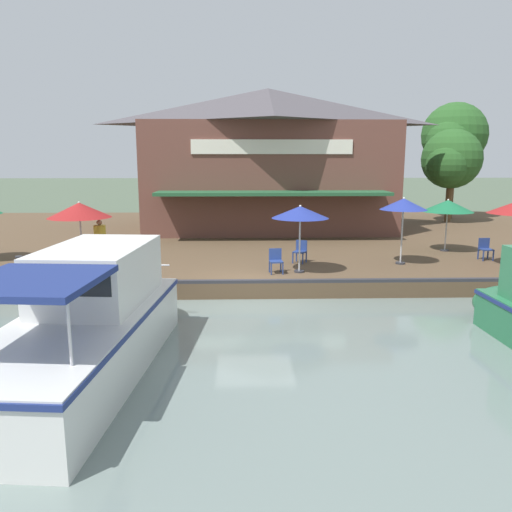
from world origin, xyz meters
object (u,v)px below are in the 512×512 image
object	(u,v)px
patio_umbrella_near_quay_edge	(79,210)
patio_umbrella_back_row	(404,204)
tree_downstream_bank	(453,137)
waterfront_restaurant	(268,159)
patio_umbrella_mid_patio_left	(300,212)
cafe_chair_facing_river	(300,250)
cafe_chair_under_first_umbrella	(485,248)
cafe_chair_back_row_seat	(276,260)
patio_umbrella_by_entrance	(448,206)
person_at_quay_edge	(100,235)
motorboat_fourth_along	(96,319)
tree_behind_restaurant	(451,161)
mooring_post	(20,269)

from	to	relation	value
patio_umbrella_near_quay_edge	patio_umbrella_back_row	xyz separation A→B (m)	(-0.06, 11.90, 0.17)
tree_downstream_bank	waterfront_restaurant	bearing A→B (deg)	-70.65
patio_umbrella_mid_patio_left	cafe_chair_facing_river	distance (m)	2.35
patio_umbrella_back_row	cafe_chair_under_first_umbrella	bearing A→B (deg)	100.87
patio_umbrella_near_quay_edge	cafe_chair_back_row_seat	world-z (taller)	patio_umbrella_near_quay_edge
patio_umbrella_by_entrance	person_at_quay_edge	bearing A→B (deg)	-83.18
waterfront_restaurant	cafe_chair_under_first_umbrella	bearing A→B (deg)	39.64
waterfront_restaurant	motorboat_fourth_along	xyz separation A→B (m)	(18.11, -4.74, -3.52)
cafe_chair_back_row_seat	tree_behind_restaurant	size ratio (longest dim) A/B	0.15
mooring_post	patio_umbrella_by_entrance	bearing A→B (deg)	108.09
tree_behind_restaurant	motorboat_fourth_along	bearing A→B (deg)	-38.55
waterfront_restaurant	cafe_chair_back_row_seat	distance (m)	12.34
patio_umbrella_near_quay_edge	person_at_quay_edge	xyz separation A→B (m)	(-0.99, 0.40, -1.08)
tree_downstream_bank	patio_umbrella_mid_patio_left	bearing A→B (deg)	-36.42
mooring_post	tree_behind_restaurant	xyz separation A→B (m)	(-15.10, 20.00, 3.38)
cafe_chair_under_first_umbrella	mooring_post	world-z (taller)	mooring_post
waterfront_restaurant	person_at_quay_edge	distance (m)	12.15
patio_umbrella_mid_patio_left	tree_behind_restaurant	xyz separation A→B (m)	(-13.87, 10.88, 1.72)
cafe_chair_under_first_umbrella	tree_downstream_bank	size ratio (longest dim) A/B	0.11
patio_umbrella_back_row	tree_downstream_bank	world-z (taller)	tree_downstream_bank
patio_umbrella_back_row	patio_umbrella_near_quay_edge	bearing A→B (deg)	-89.72
waterfront_restaurant	patio_umbrella_mid_patio_left	xyz separation A→B (m)	(11.73, 0.51, -1.84)
cafe_chair_under_first_umbrella	cafe_chair_back_row_seat	bearing A→B (deg)	-75.93
patio_umbrella_back_row	tree_downstream_bank	distance (m)	17.01
cafe_chair_facing_river	tree_downstream_bank	xyz separation A→B (m)	(-14.41, 11.63, 4.86)
patio_umbrella_mid_patio_left	patio_umbrella_back_row	xyz separation A→B (m)	(-1.31, 4.00, 0.15)
patio_umbrella_mid_patio_left	mooring_post	xyz separation A→B (m)	(1.24, -9.11, -1.66)
patio_umbrella_back_row	tree_behind_restaurant	size ratio (longest dim) A/B	0.44
waterfront_restaurant	cafe_chair_under_first_umbrella	xyz separation A→B (m)	(9.74, 8.07, -3.47)
tree_behind_restaurant	tree_downstream_bank	bearing A→B (deg)	156.18
patio_umbrella_mid_patio_left	cafe_chair_back_row_seat	distance (m)	1.83
mooring_post	waterfront_restaurant	bearing A→B (deg)	146.44
patio_umbrella_by_entrance	patio_umbrella_back_row	xyz separation A→B (m)	(2.64, -2.77, 0.31)
waterfront_restaurant	motorboat_fourth_along	world-z (taller)	waterfront_restaurant
patio_umbrella_mid_patio_left	patio_umbrella_by_entrance	bearing A→B (deg)	120.28
patio_umbrella_by_entrance	cafe_chair_facing_river	bearing A→B (deg)	-70.78
person_at_quay_edge	motorboat_fourth_along	bearing A→B (deg)	14.65
mooring_post	patio_umbrella_mid_patio_left	bearing A→B (deg)	97.73
patio_umbrella_mid_patio_left	mooring_post	size ratio (longest dim) A/B	2.72
mooring_post	tree_behind_restaurant	bearing A→B (deg)	127.07
patio_umbrella_back_row	tree_downstream_bank	xyz separation A→B (m)	(-14.77, 7.86, 3.08)
tree_downstream_bank	tree_behind_restaurant	bearing A→B (deg)	-23.82
patio_umbrella_back_row	tree_downstream_bank	bearing A→B (deg)	151.96
cafe_chair_under_first_umbrella	mooring_post	xyz separation A→B (m)	(3.23, -16.67, -0.03)
patio_umbrella_by_entrance	tree_behind_restaurant	bearing A→B (deg)	157.45
mooring_post	motorboat_fourth_along	bearing A→B (deg)	36.95
patio_umbrella_near_quay_edge	waterfront_restaurant	bearing A→B (deg)	144.79
cafe_chair_under_first_umbrella	person_at_quay_edge	size ratio (longest dim) A/B	0.53
cafe_chair_under_first_umbrella	cafe_chair_back_row_seat	size ratio (longest dim) A/B	1.00
cafe_chair_back_row_seat	motorboat_fourth_along	distance (m)	7.67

